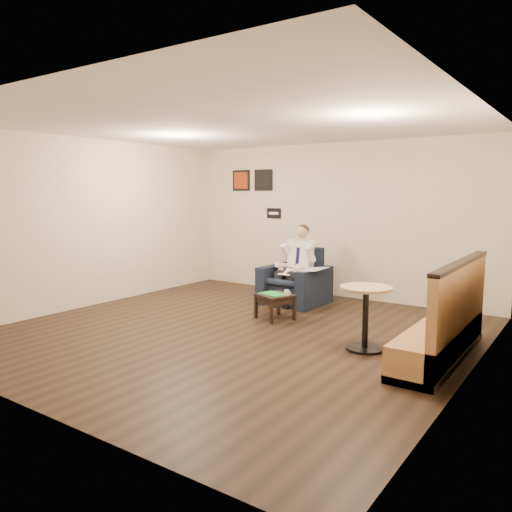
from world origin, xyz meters
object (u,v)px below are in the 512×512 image
Objects in this scene: coffee_mug at (287,293)px; banquette at (440,310)px; armchair at (295,276)px; side_table at (275,307)px; green_folder at (273,294)px; seated_man at (291,267)px; cafe_table at (365,318)px; smartphone at (284,293)px.

banquette is at bearing -11.43° from coffee_mug.
coffee_mug is (0.49, -1.07, -0.05)m from armchair.
side_table is at bearing -169.20° from coffee_mug.
green_folder is 0.22m from coffee_mug.
green_folder is 0.17× the size of banquette.
seated_man is at bearing -90.00° from armchair.
cafe_table reaches higher than green_folder.
armchair is 12.07× the size of coffee_mug.
smartphone is at bearing 155.71° from cafe_table.
armchair is 2.08× the size of side_table.
seated_man is at bearing 107.66° from side_table.
banquette is (2.84, -1.42, -0.08)m from seated_man.
side_table is at bearing -72.41° from armchair.
seated_man is 1.13m from side_table.
coffee_mug is at bearing -60.44° from seated_man.
coffee_mug is at bearing -7.10° from smartphone.
smartphone is (0.12, 0.11, -0.00)m from green_folder.
cafe_table reaches higher than smartphone.
smartphone is 1.76m from cafe_table.
seated_man is at bearing 153.41° from banquette.
banquette is at bearing -24.59° from seated_man.
seated_man is at bearing 105.95° from green_folder.
smartphone is at bearing 140.01° from coffee_mug.
seated_man reaches higher than green_folder.
coffee_mug is 1.65m from cafe_table.
coffee_mug is 0.68× the size of smartphone.
coffee_mug is (0.49, -0.95, -0.22)m from seated_man.
banquette reaches higher than smartphone.
armchair is 1.15m from green_folder.
smartphone is at bearing 167.29° from banquette.
seated_man is 1.00m from smartphone.
smartphone is at bearing -63.09° from seated_man.
banquette is (2.43, -0.55, 0.18)m from smartphone.
side_table is at bearing 170.13° from banquette.
seated_man is 3.38× the size of green_folder.
cafe_table is at bearing -36.45° from seated_man.
seated_man is 10.86× the size of smartphone.
seated_man is 3.17m from banquette.
cafe_table is at bearing -38.61° from armchair.
smartphone reaches higher than side_table.
smartphone is at bearing 43.15° from green_folder.
armchair is 1.25× the size of cafe_table.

